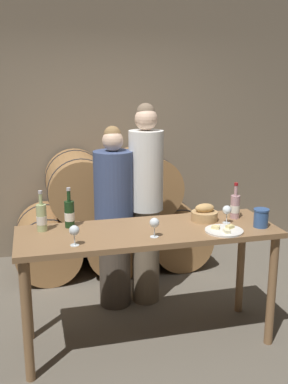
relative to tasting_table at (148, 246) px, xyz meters
name	(u,v)px	position (x,y,z in m)	size (l,w,h in m)	color
ground_plane	(148,340)	(0.00, 0.00, -0.78)	(10.00, 10.00, 0.00)	#665E51
stone_wall_back	(101,113)	(0.00, 2.09, 0.82)	(10.00, 0.12, 3.20)	#7F705B
barrel_stack	(112,216)	(0.00, 1.53, -0.23)	(2.02, 0.87, 1.24)	#9E7042
tasting_table	(148,246)	(0.00, 0.00, 0.00)	(1.89, 0.63, 0.91)	olive
person_left	(114,218)	(-0.13, 0.66, 0.02)	(0.34, 0.34, 1.59)	#4C4238
person_right	(146,202)	(0.15, 0.66, 0.14)	(0.30, 0.30, 1.78)	#756651
wine_bottle_red	(69,214)	(-0.55, 0.20, 0.23)	(0.07, 0.07, 0.30)	#193819
wine_bottle_white	(42,217)	(-0.75, 0.16, 0.23)	(0.07, 0.07, 0.30)	#ADBC7F
wine_bottle_rose	(235,206)	(0.73, 0.10, 0.22)	(0.07, 0.07, 0.28)	#BC8E93
blue_crock	(261,217)	(0.82, -0.15, 0.20)	(0.11, 0.11, 0.14)	#335693
bread_basket	(204,214)	(0.47, 0.10, 0.18)	(0.20, 0.20, 0.13)	tan
cheese_plate	(224,230)	(0.51, -0.18, 0.13)	(0.27, 0.27, 0.04)	white
wine_glass_far_left	(74,231)	(-0.55, -0.19, 0.22)	(0.07, 0.07, 0.14)	white
wine_glass_left	(155,223)	(0.00, -0.16, 0.22)	(0.07, 0.07, 0.14)	white
wine_glass_center	(227,211)	(0.61, 0.00, 0.22)	(0.07, 0.07, 0.14)	white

